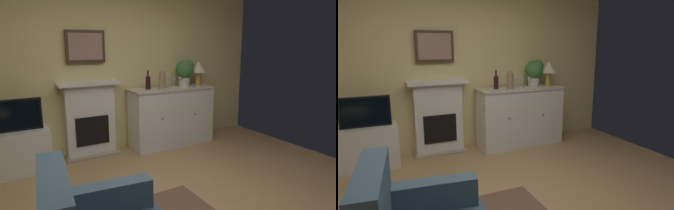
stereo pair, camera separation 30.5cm
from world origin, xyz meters
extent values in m
cube|color=#EAD68C|center=(0.00, 2.29, 1.35)|extent=(5.46, 0.06, 2.70)
cube|color=white|center=(-0.27, 2.17, 0.53)|extent=(0.70, 0.18, 1.05)
cube|color=tan|center=(-0.27, 2.07, 0.01)|extent=(0.77, 0.20, 0.03)
cube|color=black|center=(-0.27, 2.07, 0.39)|extent=(0.48, 0.02, 0.42)
cube|color=white|center=(-0.27, 2.14, 1.07)|extent=(0.87, 0.27, 0.05)
cube|color=#473323|center=(-0.27, 2.21, 1.59)|extent=(0.55, 0.03, 0.45)
cube|color=#9E7A6B|center=(-0.27, 2.19, 1.59)|extent=(0.47, 0.01, 0.37)
cube|color=white|center=(1.01, 1.98, 0.45)|extent=(1.36, 0.45, 0.91)
cube|color=beige|center=(1.01, 1.98, 0.92)|extent=(1.39, 0.48, 0.03)
sphere|color=brown|center=(0.71, 1.75, 0.52)|extent=(0.02, 0.02, 0.02)
sphere|color=brown|center=(1.31, 1.75, 0.52)|extent=(0.02, 0.02, 0.02)
cylinder|color=#B79338|center=(1.52, 1.98, 1.05)|extent=(0.10, 0.10, 0.22)
cone|color=#EFE5C6|center=(1.52, 1.98, 1.25)|extent=(0.26, 0.26, 0.18)
cylinder|color=#331419|center=(0.60, 2.01, 1.04)|extent=(0.08, 0.08, 0.20)
cylinder|color=#331419|center=(0.60, 2.01, 1.18)|extent=(0.03, 0.03, 0.09)
cylinder|color=silver|center=(0.94, 1.96, 0.94)|extent=(0.06, 0.06, 0.00)
cylinder|color=silver|center=(0.94, 1.96, 0.99)|extent=(0.01, 0.01, 0.09)
cone|color=silver|center=(0.94, 1.96, 1.07)|extent=(0.07, 0.07, 0.07)
cylinder|color=silver|center=(1.05, 2.00, 0.94)|extent=(0.06, 0.06, 0.00)
cylinder|color=silver|center=(1.05, 2.00, 0.99)|extent=(0.01, 0.01, 0.09)
cone|color=silver|center=(1.05, 2.00, 1.07)|extent=(0.07, 0.07, 0.07)
cylinder|color=silver|center=(1.16, 1.98, 0.94)|extent=(0.06, 0.06, 0.00)
cylinder|color=silver|center=(1.16, 1.98, 0.99)|extent=(0.01, 0.01, 0.09)
cone|color=silver|center=(1.16, 1.98, 1.07)|extent=(0.07, 0.07, 0.07)
cylinder|color=#9E7F5B|center=(0.80, 1.93, 1.06)|extent=(0.11, 0.11, 0.24)
sphere|color=#9E7F5B|center=(0.80, 1.93, 1.18)|extent=(0.08, 0.08, 0.08)
cube|color=white|center=(-1.25, 2.00, 0.28)|extent=(0.75, 0.42, 0.56)
cube|color=black|center=(-1.25, 1.98, 0.76)|extent=(0.62, 0.06, 0.40)
cube|color=black|center=(-1.25, 1.95, 0.76)|extent=(0.57, 0.01, 0.35)
cylinder|color=beige|center=(1.28, 2.03, 1.01)|extent=(0.18, 0.18, 0.14)
sphere|color=#3D753D|center=(1.28, 2.03, 1.21)|extent=(0.30, 0.30, 0.30)
sphere|color=#3D753D|center=(1.34, 2.00, 1.28)|extent=(0.18, 0.18, 0.18)
cube|color=#3F596B|center=(-0.82, -0.10, 0.53)|extent=(0.73, 0.22, 0.22)
camera|label=1|loc=(-1.38, -2.00, 1.62)|focal=31.42mm
camera|label=2|loc=(-1.11, -2.14, 1.62)|focal=31.42mm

